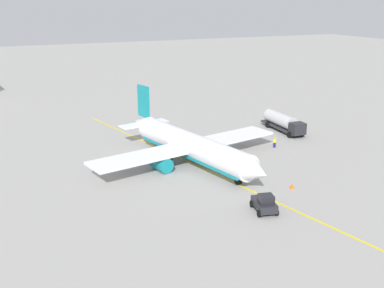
{
  "coord_description": "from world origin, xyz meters",
  "views": [
    {
      "loc": [
        57.74,
        -27.02,
        22.9
      ],
      "look_at": [
        0.0,
        0.0,
        3.0
      ],
      "focal_mm": 43.42,
      "sensor_mm": 36.0,
      "label": 1
    }
  ],
  "objects_px": {
    "fuel_tanker": "(283,122)",
    "refueling_worker": "(275,142)",
    "airplane": "(190,146)",
    "pushback_tug": "(265,203)",
    "safety_cone_nose": "(292,186)"
  },
  "relations": [
    {
      "from": "pushback_tug",
      "to": "refueling_worker",
      "type": "bearing_deg",
      "value": 142.55
    },
    {
      "from": "refueling_worker",
      "to": "airplane",
      "type": "bearing_deg",
      "value": -86.65
    },
    {
      "from": "fuel_tanker",
      "to": "pushback_tug",
      "type": "xyz_separation_m",
      "value": [
        26.8,
        -21.74,
        -0.73
      ]
    },
    {
      "from": "airplane",
      "to": "refueling_worker",
      "type": "height_order",
      "value": "airplane"
    },
    {
      "from": "airplane",
      "to": "safety_cone_nose",
      "type": "bearing_deg",
      "value": 28.2
    },
    {
      "from": "airplane",
      "to": "refueling_worker",
      "type": "distance_m",
      "value": 15.67
    },
    {
      "from": "fuel_tanker",
      "to": "refueling_worker",
      "type": "height_order",
      "value": "fuel_tanker"
    },
    {
      "from": "fuel_tanker",
      "to": "safety_cone_nose",
      "type": "relative_size",
      "value": 16.75
    },
    {
      "from": "airplane",
      "to": "fuel_tanker",
      "type": "relative_size",
      "value": 2.77
    },
    {
      "from": "refueling_worker",
      "to": "safety_cone_nose",
      "type": "relative_size",
      "value": 2.52
    },
    {
      "from": "airplane",
      "to": "pushback_tug",
      "type": "height_order",
      "value": "airplane"
    },
    {
      "from": "refueling_worker",
      "to": "safety_cone_nose",
      "type": "distance_m",
      "value": 17.12
    },
    {
      "from": "fuel_tanker",
      "to": "refueling_worker",
      "type": "relative_size",
      "value": 6.64
    },
    {
      "from": "refueling_worker",
      "to": "safety_cone_nose",
      "type": "bearing_deg",
      "value": -27.43
    },
    {
      "from": "pushback_tug",
      "to": "safety_cone_nose",
      "type": "xyz_separation_m",
      "value": [
        -4.21,
        6.97,
        -0.67
      ]
    }
  ]
}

